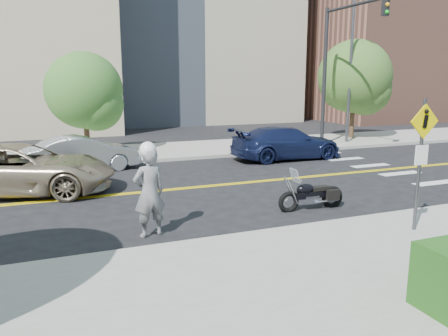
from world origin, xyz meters
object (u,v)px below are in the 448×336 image
suv (21,169)px  motorcycle (312,188)px  pedestrian_sign (421,152)px  motorcyclist (149,190)px  parked_car_blue (286,143)px  parked_car_silver (83,154)px

suv → motorcycle: bearing=-107.0°
pedestrian_sign → suv: 11.52m
pedestrian_sign → motorcyclist: (-5.67, 2.26, -0.86)m
motorcyclist → motorcycle: motorcyclist is taller
motorcyclist → parked_car_blue: 11.07m
suv → parked_car_blue: 11.14m
suv → parked_car_blue: suv is taller
suv → parked_car_silver: size_ratio=1.33×
parked_car_blue → suv: bearing=102.2°
motorcycle → parked_car_silver: bearing=126.1°
parked_car_silver → parked_car_blue: size_ratio=0.83×
motorcycle → suv: size_ratio=0.34×
suv → parked_car_blue: bearing=-62.0°
motorcyclist → motorcycle: (4.64, 0.46, -0.50)m
motorcyclist → suv: bearing=-73.4°
pedestrian_sign → parked_car_silver: (-6.54, 10.51, -1.26)m
pedestrian_sign → parked_car_blue: (2.29, 9.95, -1.22)m
motorcyclist → motorcycle: bearing=173.4°
parked_car_silver → parked_car_blue: 8.85m
pedestrian_sign → parked_car_silver: pedestrian_sign is taller
motorcycle → parked_car_blue: 7.95m
pedestrian_sign → motorcyclist: bearing=158.3°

